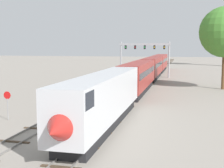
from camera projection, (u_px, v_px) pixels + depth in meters
ground_plane at (66, 138)px, 25.29m from camera, size 400.00×400.00×0.00m
track_main at (157, 74)px, 82.86m from camera, size 2.60×200.00×0.16m
track_near at (121, 82)px, 64.75m from camera, size 2.60×160.00×0.16m
passenger_train at (147, 71)px, 61.42m from camera, size 3.04×88.95×4.80m
signal_gantry at (145, 51)px, 74.53m from camera, size 12.10×0.49×8.40m
stop_sign at (7, 101)px, 31.31m from camera, size 0.76×0.08×2.88m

